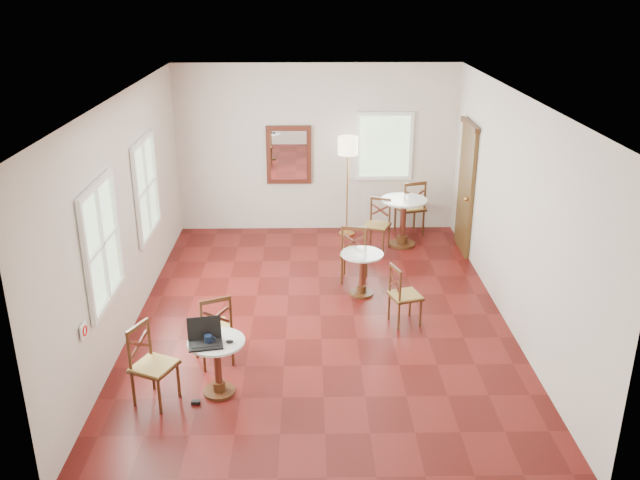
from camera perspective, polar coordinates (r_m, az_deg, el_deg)
The scene contains 17 objects.
ground at distance 9.24m, azimuth 0.03°, elevation -6.46°, with size 7.00×7.00×0.00m, color #56110E.
room_shell at distance 8.79m, azimuth -0.39°, elevation 5.34°, with size 5.02×7.02×3.01m.
cafe_table_near at distance 7.52m, azimuth -8.74°, elevation -10.16°, with size 0.63×0.63×0.66m.
cafe_table_mid at distance 9.69m, azimuth 3.59°, elevation -2.49°, with size 0.62×0.62×0.65m.
cafe_table_back at distance 11.54m, azimuth 7.10°, elevation 1.96°, with size 0.79×0.79×0.84m.
chair_near_a at distance 8.07m, azimuth -9.06°, elevation -7.47°, with size 0.56×0.56×0.92m.
chair_near_b at distance 7.51m, azimuth -14.12°, elevation -10.28°, with size 0.55×0.55×0.91m.
chair_mid_a at distance 10.13m, azimuth 2.96°, elevation -1.05°, with size 0.49×0.49×0.93m.
chair_mid_b at distance 8.94m, azimuth 7.16°, elevation -4.69°, with size 0.48×0.48×0.83m.
chair_back_a at distance 12.09m, azimuth 7.72°, elevation 2.77°, with size 0.58×0.58×1.02m.
chair_back_b at distance 11.39m, azimuth 4.94°, elevation 1.33°, with size 0.53×0.53×0.87m.
floor_lamp at distance 11.69m, azimuth 2.39°, elevation 7.47°, with size 0.35×0.35×1.79m.
laptop at distance 7.35m, azimuth -9.78°, elevation -8.19°, with size 0.41×0.37×0.26m.
mouse at distance 7.33m, azimuth -7.73°, elevation -8.58°, with size 0.08×0.05×0.03m, color black.
navy_mug at distance 7.33m, azimuth -9.48°, elevation -8.37°, with size 0.13×0.08×0.10m.
water_glass at distance 7.42m, azimuth -10.20°, elevation -8.07°, with size 0.05×0.05×0.09m, color white.
power_adapter at distance 7.60m, azimuth -10.56°, elevation -13.44°, with size 0.09×0.06×0.04m, color black.
Camera 1 is at (-0.15, -8.18, 4.30)m, focal length 37.52 mm.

